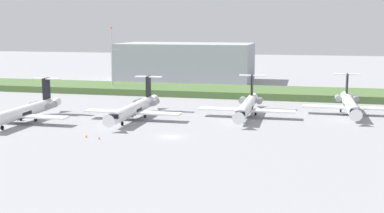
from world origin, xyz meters
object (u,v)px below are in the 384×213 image
regional_jet_fourth (350,104)px  safety_cone_front_marker (86,136)px  regional_jet_third (247,106)px  safety_cone_mid_marker (99,138)px  regional_jet_nearest (23,111)px  regional_jet_second (135,108)px  antenna_mast (112,65)px

regional_jet_fourth → safety_cone_front_marker: regional_jet_fourth is taller
regional_jet_third → safety_cone_mid_marker: (-24.91, -30.06, -2.26)m
regional_jet_nearest → regional_jet_fourth: size_ratio=1.00×
regional_jet_third → safety_cone_front_marker: (-27.98, -29.21, -2.26)m
regional_jet_second → safety_cone_mid_marker: bearing=-89.2°
regional_jet_nearest → regional_jet_fourth: 77.50m
regional_jet_nearest → antenna_mast: (-0.27, 52.97, 6.26)m
regional_jet_nearest → regional_jet_third: bearing=21.4°
regional_jet_nearest → safety_cone_front_marker: size_ratio=56.36×
regional_jet_second → safety_cone_mid_marker: size_ratio=56.36×
regional_jet_fourth → antenna_mast: antenna_mast is taller
regional_jet_nearest → regional_jet_second: same height
regional_jet_third → safety_cone_front_marker: regional_jet_third is taller
regional_jet_second → safety_cone_front_marker: (-2.77, -20.23, -2.26)m
regional_jet_nearest → antenna_mast: size_ratio=1.47×
regional_jet_nearest → regional_jet_third: size_ratio=1.00×
regional_jet_third → regional_jet_fourth: 25.89m
regional_jet_nearest → safety_cone_front_marker: regional_jet_nearest is taller
regional_jet_third → safety_cone_front_marker: bearing=-133.8°
regional_jet_second → antenna_mast: 49.35m
regional_jet_fourth → safety_cone_mid_marker: size_ratio=56.36×
regional_jet_third → regional_jet_fourth: size_ratio=1.00×
regional_jet_second → antenna_mast: bearing=118.2°
regional_jet_third → safety_cone_front_marker: 40.51m
regional_jet_second → safety_cone_mid_marker: 21.21m
safety_cone_mid_marker → regional_jet_nearest: bearing=154.0°
regional_jet_second → safety_cone_front_marker: regional_jet_second is taller
regional_jet_fourth → regional_jet_second: bearing=-159.9°
regional_jet_second → regional_jet_fourth: bearing=20.1°
regional_jet_second → regional_jet_third: (25.21, 8.97, 0.00)m
regional_jet_nearest → regional_jet_second: 24.87m
antenna_mast → safety_cone_front_marker: size_ratio=38.38×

